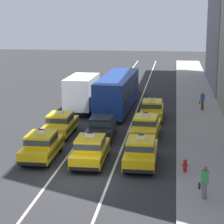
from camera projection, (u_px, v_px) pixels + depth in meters
name	position (u px, v px, depth m)	size (l,w,h in m)	color
ground_plane	(78.00, 183.00, 24.74)	(160.00, 160.00, 0.00)	#2B2B2D
lane_stripe_left_center	(105.00, 106.00, 44.29)	(0.14, 80.00, 0.01)	silver
lane_stripe_center_right	(138.00, 107.00, 43.87)	(0.14, 80.00, 0.01)	silver
sidewalk_curb	(201.00, 120.00, 38.28)	(4.00, 90.00, 0.15)	#9E9993
taxi_left_nearest	(42.00, 145.00, 28.45)	(1.89, 4.59, 1.96)	black
taxi_left_second	(61.00, 124.00, 33.85)	(1.83, 4.56, 1.96)	black
box_truck_left_third	(84.00, 92.00, 41.78)	(2.40, 7.00, 3.27)	black
taxi_left_fourth	(98.00, 88.00, 49.16)	(1.89, 4.59, 1.96)	black
taxi_center_nearest	(90.00, 149.00, 27.62)	(1.87, 4.58, 1.96)	black
sedan_center_second	(102.00, 127.00, 33.06)	(1.84, 4.33, 1.58)	black
bus_center_third	(118.00, 91.00, 41.89)	(2.89, 11.28, 3.22)	black
sedan_center_fourth	(129.00, 87.00, 50.14)	(1.79, 4.31, 1.58)	black
taxi_right_nearest	(141.00, 151.00, 27.25)	(1.84, 4.57, 1.96)	black
taxi_right_second	(146.00, 127.00, 33.02)	(2.02, 4.64, 1.96)	black
taxi_right_third	(152.00, 109.00, 38.62)	(1.82, 4.56, 1.96)	black
pedestrian_near_crosswalk	(204.00, 183.00, 22.11)	(0.47, 0.24, 1.63)	slate
pedestrian_mid_block	(202.00, 101.00, 41.67)	(0.47, 0.24, 1.67)	#473828
fire_hydrant	(185.00, 165.00, 25.87)	(0.36, 0.22, 0.73)	red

